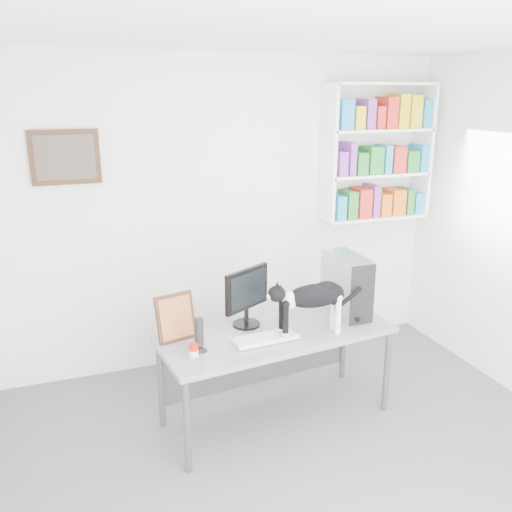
% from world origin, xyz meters
% --- Properties ---
extents(room, '(4.01, 4.01, 2.70)m').
position_xyz_m(room, '(0.00, 0.00, 1.35)').
color(room, '#535358').
rests_on(room, ground).
extents(bookshelf, '(1.03, 0.28, 1.24)m').
position_xyz_m(bookshelf, '(1.40, 1.85, 1.85)').
color(bookshelf, white).
rests_on(bookshelf, room).
extents(wall_art, '(0.52, 0.04, 0.42)m').
position_xyz_m(wall_art, '(-1.30, 1.97, 1.90)').
color(wall_art, '#3E2614').
rests_on(wall_art, room).
extents(desk, '(1.77, 0.85, 0.71)m').
position_xyz_m(desk, '(0.02, 0.85, 0.35)').
color(desk, gray).
rests_on(desk, room).
extents(monitor, '(0.47, 0.39, 0.46)m').
position_xyz_m(monitor, '(-0.15, 1.04, 0.94)').
color(monitor, black).
rests_on(monitor, desk).
extents(keyboard, '(0.47, 0.21, 0.04)m').
position_xyz_m(keyboard, '(-0.11, 0.75, 0.73)').
color(keyboard, silver).
rests_on(keyboard, desk).
extents(pc_tower, '(0.21, 0.47, 0.47)m').
position_xyz_m(pc_tower, '(0.65, 1.00, 0.95)').
color(pc_tower, '#AFAFB4').
rests_on(pc_tower, desk).
extents(speaker, '(0.13, 0.13, 0.25)m').
position_xyz_m(speaker, '(-0.58, 0.76, 0.83)').
color(speaker, black).
rests_on(speaker, desk).
extents(leaning_print, '(0.30, 0.18, 0.35)m').
position_xyz_m(leaning_print, '(-0.69, 0.99, 0.88)').
color(leaning_print, '#3E2614').
rests_on(leaning_print, desk).
extents(soup_can, '(0.07, 0.07, 0.09)m').
position_xyz_m(soup_can, '(-0.64, 0.69, 0.76)').
color(soup_can, '#B0150F').
rests_on(soup_can, desk).
extents(cat, '(0.66, 0.19, 0.40)m').
position_xyz_m(cat, '(0.23, 0.73, 0.91)').
color(cat, black).
rests_on(cat, desk).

